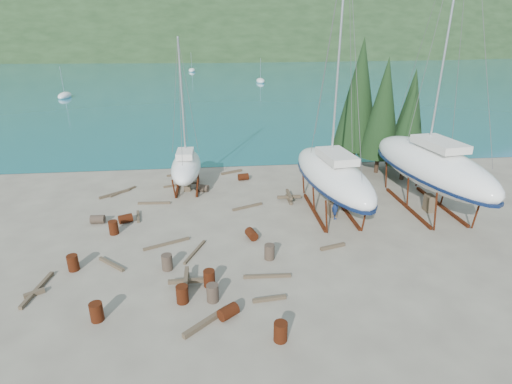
{
  "coord_description": "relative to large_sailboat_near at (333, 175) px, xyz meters",
  "views": [
    {
      "loc": [
        -1.99,
        -20.84,
        11.96
      ],
      "look_at": [
        0.58,
        3.0,
        2.22
      ],
      "focal_mm": 28.0,
      "sensor_mm": 36.0,
      "label": 1
    }
  ],
  "objects": [
    {
      "name": "moored_boat_far",
      "position": [
        -13.97,
        105.88,
        -2.41
      ],
      "size": [
        2.0,
        5.0,
        6.05
      ],
      "color": "white",
      "rests_on": "ground"
    },
    {
      "name": "drum_2",
      "position": [
        -14.06,
        -0.14,
        -2.51
      ],
      "size": [
        1.04,
        0.88,
        0.58
      ],
      "primitive_type": "cylinder",
      "rotation": [
        1.57,
        0.0,
        1.98
      ],
      "color": "#5A1B0F",
      "rests_on": "ground"
    },
    {
      "name": "timber_7",
      "position": [
        -5.64,
        -9.43,
        -2.71
      ],
      "size": [
        1.64,
        0.34,
        0.17
      ],
      "primitive_type": "cube",
      "rotation": [
        0.0,
        0.0,
        1.67
      ],
      "color": "brown",
      "rests_on": "ground"
    },
    {
      "name": "drum_12",
      "position": [
        -7.64,
        -10.42,
        -2.51
      ],
      "size": [
        1.05,
        0.99,
        0.58
      ],
      "primitive_type": "cylinder",
      "rotation": [
        1.57,
        0.0,
        2.22
      ],
      "color": "#5A1B0F",
      "rests_on": "ground"
    },
    {
      "name": "drum_9",
      "position": [
        -9.0,
        4.92,
        -2.51
      ],
      "size": [
        1.04,
        0.88,
        0.58
      ],
      "primitive_type": "cylinder",
      "rotation": [
        1.57,
        0.0,
        1.16
      ],
      "color": "#2D2823",
      "rests_on": "ground"
    },
    {
      "name": "large_sailboat_far",
      "position": [
        7.03,
        0.06,
        0.44
      ],
      "size": [
        5.26,
        12.92,
        19.84
      ],
      "rotation": [
        0.0,
        0.0,
        0.13
      ],
      "color": "white",
      "rests_on": "ground"
    },
    {
      "name": "timber_6",
      "position": [
        -6.5,
        9.13,
        -2.71
      ],
      "size": [
        1.94,
        1.04,
        0.19
      ],
      "primitive_type": "cube",
      "rotation": [
        0.0,
        0.0,
        2.01
      ],
      "color": "brown",
      "rests_on": "ground"
    },
    {
      "name": "worker",
      "position": [
        0.04,
        -0.97,
        -1.84
      ],
      "size": [
        0.5,
        0.73,
        1.92
      ],
      "primitive_type": "imported",
      "rotation": [
        0.0,
        0.0,
        1.63
      ],
      "color": "#11214C",
      "rests_on": "ground"
    },
    {
      "name": "timber_14",
      "position": [
        -16.95,
        -7.47,
        -2.71
      ],
      "size": [
        0.59,
        2.91,
        0.18
      ],
      "primitive_type": "cube",
      "rotation": [
        0.0,
        0.0,
        3.0
      ],
      "color": "brown",
      "rests_on": "ground"
    },
    {
      "name": "cypress_far_right",
      "position": [
        9.53,
        8.88,
        2.41
      ],
      "size": [
        3.24,
        3.24,
        9.0
      ],
      "color": "black",
      "rests_on": "ground"
    },
    {
      "name": "timber_16",
      "position": [
        -8.61,
        -10.75,
        -2.69
      ],
      "size": [
        2.06,
        1.84,
        0.23
      ],
      "primitive_type": "cube",
      "rotation": [
        0.0,
        0.0,
        2.29
      ],
      "color": "brown",
      "rests_on": "ground"
    },
    {
      "name": "moored_boat_mid",
      "position": [
        4.03,
        75.88,
        -2.41
      ],
      "size": [
        2.0,
        5.0,
        6.05
      ],
      "color": "white",
      "rests_on": "ground"
    },
    {
      "name": "timber_10",
      "position": [
        -5.74,
        1.38,
        -2.72
      ],
      "size": [
        2.26,
        1.09,
        0.16
      ],
      "primitive_type": "cube",
      "rotation": [
        0.0,
        0.0,
        1.98
      ],
      "color": "brown",
      "rests_on": "ground"
    },
    {
      "name": "timber_3",
      "position": [
        -9.32,
        -4.63,
        -2.73
      ],
      "size": [
        1.19,
        2.49,
        0.15
      ],
      "primitive_type": "cube",
      "rotation": [
        0.0,
        0.0,
        2.73
      ],
      "color": "brown",
      "rests_on": "ground"
    },
    {
      "name": "timber_2",
      "position": [
        -15.88,
        4.91,
        -2.71
      ],
      "size": [
        2.07,
        1.69,
        0.19
      ],
      "primitive_type": "cube",
      "rotation": [
        0.0,
        0.0,
        2.24
      ],
      "color": "brown",
      "rests_on": "ground"
    },
    {
      "name": "timber_17",
      "position": [
        -12.58,
        2.8,
        -2.72
      ],
      "size": [
        2.39,
        0.31,
        0.16
      ],
      "primitive_type": "cube",
      "rotation": [
        0.0,
        0.0,
        1.51
      ],
      "color": "brown",
      "rests_on": "ground"
    },
    {
      "name": "timber_12",
      "position": [
        -13.83,
        -5.47,
        -2.72
      ],
      "size": [
        1.66,
        1.53,
        0.17
      ],
      "primitive_type": "cube",
      "rotation": [
        0.0,
        0.0,
        0.83
      ],
      "color": "brown",
      "rests_on": "ground"
    },
    {
      "name": "timber_11",
      "position": [
        -11.04,
        -3.5,
        -2.72
      ],
      "size": [
        2.66,
        1.29,
        0.15
      ],
      "primitive_type": "cube",
      "rotation": [
        0.0,
        0.0,
        1.99
      ],
      "color": "brown",
      "rests_on": "ground"
    },
    {
      "name": "far_hill",
      "position": [
        -5.97,
        315.88,
        -2.8
      ],
      "size": [
        800.0,
        360.0,
        110.0
      ],
      "primitive_type": "ellipsoid",
      "color": "#1D3118",
      "rests_on": "ground"
    },
    {
      "name": "drum_15",
      "position": [
        -15.89,
        -0.05,
        -2.51
      ],
      "size": [
        0.9,
        0.61,
        0.58
      ],
      "primitive_type": "cylinder",
      "rotation": [
        1.57,
        0.0,
        1.54
      ],
      "color": "#2D2823",
      "rests_on": "ground"
    },
    {
      "name": "drum_10",
      "position": [
        -8.48,
        -7.93,
        -2.36
      ],
      "size": [
        0.58,
        0.58,
        0.88
      ],
      "primitive_type": "cylinder",
      "color": "#5A1B0F",
      "rests_on": "ground"
    },
    {
      "name": "drum_6",
      "position": [
        -5.89,
        -3.23,
        -2.51
      ],
      "size": [
        0.8,
        1.01,
        0.58
      ],
      "primitive_type": "cylinder",
      "rotation": [
        1.57,
        0.0,
        0.29
      ],
      "color": "#5A1B0F",
      "rests_on": "ground"
    },
    {
      "name": "drum_7",
      "position": [
        -5.55,
        -12.09,
        -2.36
      ],
      "size": [
        0.58,
        0.58,
        0.88
      ],
      "primitive_type": "cylinder",
      "color": "#5A1B0F",
      "rests_on": "ground"
    },
    {
      "name": "timber_pile_fore",
      "position": [
        -9.63,
        -7.84,
        -2.5
      ],
      "size": [
        1.8,
        1.8,
        0.6
      ],
      "color": "brown",
      "rests_on": "ground"
    },
    {
      "name": "drum_4",
      "position": [
        -5.59,
        7.19,
        -2.51
      ],
      "size": [
        0.97,
        0.72,
        0.58
      ],
      "primitive_type": "cylinder",
      "rotation": [
        1.57,
        0.0,
        1.74
      ],
      "color": "#5A1B0F",
      "rests_on": "ground"
    },
    {
      "name": "timber_13",
      "position": [
        -16.96,
        -7.8,
        -2.69
      ],
      "size": [
        0.91,
        0.65,
        0.22
      ],
      "primitive_type": "cube",
      "rotation": [
        0.0,
        0.0,
        2.1
      ],
      "color": "brown",
      "rests_on": "ground"
    },
    {
      "name": "drum_0",
      "position": [
        -15.73,
        -5.71,
        -2.36
      ],
      "size": [
        0.58,
        0.58,
        0.88
      ],
      "primitive_type": "cylinder",
      "color": "#5A1B0F",
      "rests_on": "ground"
    },
    {
      "name": "far_house_center",
      "position": [
        -25.97,
        185.88,
        0.12
      ],
      "size": [
        6.6,
        5.6,
        5.6
      ],
      "color": "beige",
      "rests_on": "ground"
    },
    {
      "name": "small_sailboat_shore",
      "position": [
        -10.26,
        5.7,
        -0.89
      ],
      "size": [
        2.46,
        7.29,
        11.57
      ],
      "rotation": [
        0.0,
        0.0,
        -0.03
      ],
      "color": "white",
      "rests_on": "ground"
    },
    {
      "name": "drum_3",
      "position": [
        -9.74,
        -9.11,
        -2.36
      ],
      "size": [
        0.58,
        0.58,
        0.88
      ],
      "primitive_type": "cylinder",
      "color": "#5A1B0F",
      "rests_on": "ground"
    },
    {
      "name": "timber_1",
      "position": [
        -1.23,
        -4.93,
        -2.7
      ],
      "size": [
        1.63,
        0.63,
        0.19
      ],
      "primitive_type": "cube",
      "rotation": [
        0.0,
        0.0,
        1.85
      ],
      "color": "brown",
      "rests_on": "ground"
    },
    {
      "name": "cypress_back_left",
      "position": [
        5.03,
        9.88,
        3.86
      ],
      "size": [
        4.14,
        4.14,
        11.5
      ],
      "color": "black",
      "rests_on": "ground"
    },
    {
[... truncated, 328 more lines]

